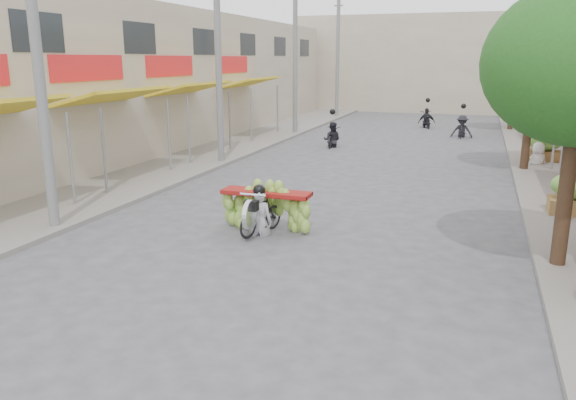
% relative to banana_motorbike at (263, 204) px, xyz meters
% --- Properties ---
extents(ground, '(120.00, 120.00, 0.00)m').
position_rel_banana_motorbike_xyz_m(ground, '(0.73, -4.42, -0.67)').
color(ground, '#555459').
rests_on(ground, ground).
extents(sidewalk_left, '(4.00, 60.00, 0.12)m').
position_rel_banana_motorbike_xyz_m(sidewalk_left, '(-6.27, 10.58, -0.61)').
color(sidewalk_left, gray).
rests_on(sidewalk_left, ground).
extents(sidewalk_right, '(4.00, 60.00, 0.12)m').
position_rel_banana_motorbike_xyz_m(sidewalk_right, '(7.73, 10.58, -0.61)').
color(sidewalk_right, gray).
rests_on(sidewalk_right, ground).
extents(shophouse_row_left, '(9.77, 40.00, 6.00)m').
position_rel_banana_motorbike_xyz_m(shophouse_row_left, '(-11.25, 9.56, 2.33)').
color(shophouse_row_left, '#B4A68E').
rests_on(shophouse_row_left, ground).
extents(far_building, '(20.00, 6.00, 7.00)m').
position_rel_banana_motorbike_xyz_m(far_building, '(0.73, 33.58, 2.83)').
color(far_building, '#B4A68E').
rests_on(far_building, ground).
extents(utility_pole_near, '(0.60, 0.24, 8.00)m').
position_rel_banana_motorbike_xyz_m(utility_pole_near, '(-4.67, -1.42, 3.36)').
color(utility_pole_near, slate).
rests_on(utility_pole_near, ground).
extents(utility_pole_mid, '(0.60, 0.24, 8.00)m').
position_rel_banana_motorbike_xyz_m(utility_pole_mid, '(-4.67, 7.58, 3.36)').
color(utility_pole_mid, slate).
rests_on(utility_pole_mid, ground).
extents(utility_pole_far, '(0.60, 0.24, 8.00)m').
position_rel_banana_motorbike_xyz_m(utility_pole_far, '(-4.67, 16.58, 3.36)').
color(utility_pole_far, slate).
rests_on(utility_pole_far, ground).
extents(utility_pole_back, '(0.60, 0.24, 8.00)m').
position_rel_banana_motorbike_xyz_m(utility_pole_back, '(-4.67, 25.58, 3.36)').
color(utility_pole_back, slate).
rests_on(utility_pole_back, ground).
extents(street_tree_mid, '(3.40, 3.40, 5.25)m').
position_rel_banana_motorbike_xyz_m(street_tree_mid, '(6.13, 9.58, 3.12)').
color(street_tree_mid, '#3A2719').
rests_on(street_tree_mid, ground).
extents(street_tree_far, '(3.40, 3.40, 5.25)m').
position_rel_banana_motorbike_xyz_m(street_tree_far, '(6.13, 21.58, 3.12)').
color(street_tree_far, '#3A2719').
rests_on(street_tree_far, ground).
extents(produce_crate_mid, '(1.20, 0.88, 1.16)m').
position_rel_banana_motorbike_xyz_m(produce_crate_mid, '(6.93, 3.58, 0.05)').
color(produce_crate_mid, olive).
rests_on(produce_crate_mid, ground).
extents(produce_crate_far, '(1.20, 0.88, 1.16)m').
position_rel_banana_motorbike_xyz_m(produce_crate_far, '(6.93, 11.58, 0.05)').
color(produce_crate_far, olive).
rests_on(produce_crate_far, ground).
extents(banana_motorbike, '(2.20, 1.77, 1.93)m').
position_rel_banana_motorbike_xyz_m(banana_motorbike, '(0.00, 0.00, 0.00)').
color(banana_motorbike, black).
rests_on(banana_motorbike, ground).
extents(pedestrian, '(0.91, 0.79, 1.59)m').
position_rel_banana_motorbike_xyz_m(pedestrian, '(6.67, 10.76, 0.25)').
color(pedestrian, white).
rests_on(pedestrian, ground).
extents(bg_motorbike_a, '(0.82, 1.57, 1.95)m').
position_rel_banana_motorbike_xyz_m(bg_motorbike_a, '(-1.72, 12.98, 0.09)').
color(bg_motorbike_a, black).
rests_on(bg_motorbike_a, ground).
extents(bg_motorbike_b, '(1.06, 1.71, 1.95)m').
position_rel_banana_motorbike_xyz_m(bg_motorbike_b, '(3.71, 18.11, 0.18)').
color(bg_motorbike_b, black).
rests_on(bg_motorbike_b, ground).
extents(bg_motorbike_c, '(1.08, 1.74, 1.95)m').
position_rel_banana_motorbike_xyz_m(bg_motorbike_c, '(1.63, 21.80, 0.13)').
color(bg_motorbike_c, black).
rests_on(bg_motorbike_c, ground).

